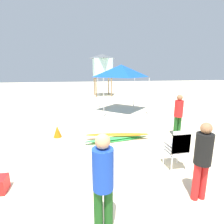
{
  "coord_description": "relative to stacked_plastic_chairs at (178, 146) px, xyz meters",
  "views": [
    {
      "loc": [
        -0.06,
        -3.53,
        2.54
      ],
      "look_at": [
        1.2,
        2.72,
        1.05
      ],
      "focal_mm": 28.3,
      "sensor_mm": 36.0,
      "label": 1
    }
  ],
  "objects": [
    {
      "name": "stacked_plastic_chairs",
      "position": [
        0.0,
        0.0,
        0.0
      ],
      "size": [
        0.48,
        0.48,
        1.11
      ],
      "color": "white",
      "rests_on": "ground"
    },
    {
      "name": "ground",
      "position": [
        -2.44,
        -0.25,
        -0.65
      ],
      "size": [
        80.0,
        80.0,
        0.0
      ],
      "primitive_type": "plane",
      "color": "beige"
    },
    {
      "name": "lifeguard_near_right",
      "position": [
        1.33,
        2.2,
        0.31
      ],
      "size": [
        0.32,
        0.32,
        1.67
      ],
      "color": "#194C19",
      "rests_on": "ground"
    },
    {
      "name": "traffic_cone_near",
      "position": [
        -3.3,
        3.05,
        -0.42
      ],
      "size": [
        0.33,
        0.33,
        0.46
      ],
      "primitive_type": "cone",
      "color": "orange",
      "rests_on": "ground"
    },
    {
      "name": "lifeguard_near_left",
      "position": [
        -0.17,
        -1.08,
        0.27
      ],
      "size": [
        0.32,
        0.32,
        1.61
      ],
      "color": "red",
      "rests_on": "ground"
    },
    {
      "name": "surfboard_pile",
      "position": [
        -1.06,
        2.26,
        -0.53
      ],
      "size": [
        2.57,
        0.78,
        0.24
      ],
      "color": "green",
      "rests_on": "ground"
    },
    {
      "name": "lifeguard_near_center",
      "position": [
        -2.17,
        -1.48,
        0.31
      ],
      "size": [
        0.32,
        0.32,
        1.68
      ],
      "color": "#194C19",
      "rests_on": "ground"
    },
    {
      "name": "popup_canopy",
      "position": [
        0.27,
        7.06,
        1.89
      ],
      "size": [
        2.67,
        2.67,
        2.92
      ],
      "color": "#B2B2B7",
      "rests_on": "ground"
    },
    {
      "name": "lifeguard_tower",
      "position": [
        0.2,
        14.53,
        2.44
      ],
      "size": [
        1.98,
        1.98,
        4.21
      ],
      "color": "olive",
      "rests_on": "ground"
    }
  ]
}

